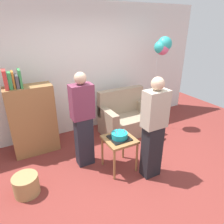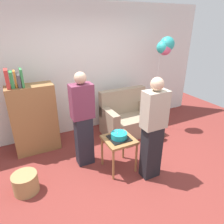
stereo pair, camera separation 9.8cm
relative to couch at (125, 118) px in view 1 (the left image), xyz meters
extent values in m
plane|color=maroon|center=(-0.73, -1.39, -0.34)|extent=(8.00, 8.00, 0.00)
cube|color=silver|center=(-0.73, 0.66, 1.01)|extent=(6.00, 0.10, 2.70)
cube|color=gray|center=(0.00, -0.06, -0.14)|extent=(1.10, 0.70, 0.40)
cube|color=gray|center=(0.00, 0.21, 0.34)|extent=(1.10, 0.16, 0.56)
cube|color=gray|center=(-0.47, -0.06, 0.18)|extent=(0.16, 0.70, 0.24)
cube|color=gray|center=(0.47, -0.06, 0.18)|extent=(0.16, 0.70, 0.24)
cube|color=olive|center=(-1.90, 0.17, 0.31)|extent=(0.80, 0.36, 1.30)
cube|color=red|center=(-2.21, 0.17, 1.11)|extent=(0.06, 0.24, 0.31)
cube|color=#38934C|center=(-2.15, 0.17, 1.09)|extent=(0.06, 0.19, 0.27)
cube|color=orange|center=(-2.09, 0.17, 1.10)|extent=(0.03, 0.16, 0.28)
cube|color=#4C4C51|center=(-2.04, 0.17, 1.07)|extent=(0.05, 0.24, 0.21)
cube|color=#38934C|center=(-1.99, 0.17, 1.11)|extent=(0.04, 0.24, 0.30)
cube|color=olive|center=(-0.77, -1.04, 0.22)|extent=(0.48, 0.48, 0.04)
cylinder|color=olive|center=(-0.98, -1.25, -0.07)|extent=(0.04, 0.04, 0.54)
cylinder|color=olive|center=(-0.56, -1.25, -0.07)|extent=(0.04, 0.04, 0.54)
cylinder|color=olive|center=(-0.98, -0.83, -0.07)|extent=(0.04, 0.04, 0.54)
cylinder|color=olive|center=(-0.56, -0.83, -0.07)|extent=(0.04, 0.04, 0.54)
cube|color=black|center=(-0.77, -1.04, 0.25)|extent=(0.32, 0.32, 0.02)
cylinder|color=teal|center=(-0.77, -1.04, 0.30)|extent=(0.26, 0.26, 0.09)
cylinder|color=#66B2E5|center=(-0.69, -1.04, 0.37)|extent=(0.01, 0.01, 0.06)
cylinder|color=#EA668C|center=(-0.72, -0.99, 0.37)|extent=(0.01, 0.01, 0.05)
cylinder|color=#EA668C|center=(-0.78, -0.97, 0.37)|extent=(0.01, 0.01, 0.05)
cylinder|color=#66B2E5|center=(-0.82, -0.98, 0.37)|extent=(0.01, 0.01, 0.05)
cylinder|color=#EA668C|center=(-0.85, -1.04, 0.37)|extent=(0.01, 0.01, 0.05)
cylinder|color=#EA668C|center=(-0.84, -1.09, 0.37)|extent=(0.01, 0.01, 0.06)
cylinder|color=#66B2E5|center=(-0.76, -1.12, 0.38)|extent=(0.01, 0.01, 0.06)
cylinder|color=#EA668C|center=(-0.71, -1.10, 0.37)|extent=(0.01, 0.01, 0.06)
cube|color=#23232D|center=(-1.23, -0.63, 0.10)|extent=(0.28, 0.20, 0.88)
cube|color=#75334C|center=(-1.23, -0.63, 0.82)|extent=(0.36, 0.22, 0.56)
sphere|color=#D1A889|center=(-1.23, -0.63, 1.19)|extent=(0.19, 0.19, 0.19)
cube|color=black|center=(-0.41, -1.41, 0.10)|extent=(0.28, 0.20, 0.88)
cube|color=#B2A893|center=(-0.41, -1.41, 0.82)|extent=(0.36, 0.22, 0.56)
sphere|color=#D1A889|center=(-0.41, -1.41, 1.19)|extent=(0.19, 0.19, 0.19)
cylinder|color=#A88451|center=(-2.24, -0.89, -0.19)|extent=(0.36, 0.36, 0.30)
ellipsoid|color=#473328|center=(0.43, -0.65, -0.24)|extent=(0.28, 0.14, 0.20)
cylinder|color=silver|center=(0.71, -0.07, 0.54)|extent=(0.00, 0.00, 1.76)
sphere|color=#2DADA8|center=(0.84, -0.11, 1.55)|extent=(0.30, 0.30, 0.30)
sphere|color=#2DADA8|center=(0.75, -0.09, 1.49)|extent=(0.26, 0.26, 0.26)
sphere|color=#D65B84|center=(0.80, -0.10, 1.47)|extent=(0.28, 0.28, 0.28)
camera|label=1|loc=(-2.24, -3.47, 1.96)|focal=32.74mm
camera|label=2|loc=(-2.16, -3.52, 1.96)|focal=32.74mm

